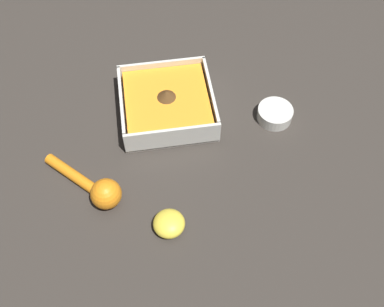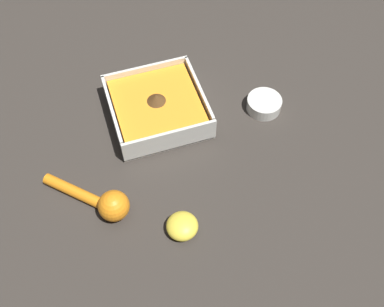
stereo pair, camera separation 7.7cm
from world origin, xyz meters
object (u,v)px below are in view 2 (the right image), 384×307
(spice_bowl, at_px, (264,104))
(lemon_half, at_px, (182,226))
(lemon_squeezer, at_px, (104,202))
(square_dish, at_px, (157,109))

(spice_bowl, relative_size, lemon_half, 1.28)
(spice_bowl, xyz_separation_m, lemon_half, (-0.25, -0.21, 0.00))
(lemon_squeezer, relative_size, lemon_half, 2.54)
(square_dish, xyz_separation_m, lemon_squeezer, (-0.15, -0.18, 0.00))
(square_dish, distance_m, spice_bowl, 0.22)
(lemon_half, bearing_deg, spice_bowl, 40.80)
(lemon_half, bearing_deg, lemon_squeezer, 145.11)
(square_dish, relative_size, lemon_half, 3.32)
(square_dish, height_order, lemon_half, square_dish)
(square_dish, xyz_separation_m, lemon_half, (-0.03, -0.26, -0.01))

